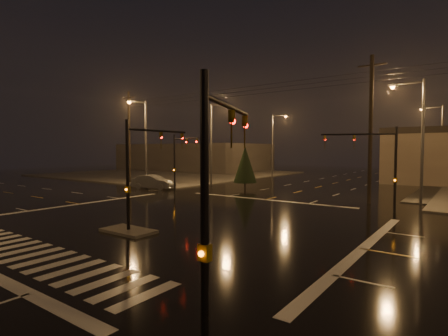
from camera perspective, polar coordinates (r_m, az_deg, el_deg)
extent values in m
plane|color=black|center=(22.33, -7.23, -8.41)|extent=(140.00, 140.00, 0.00)
cube|color=#4D4A44|center=(64.45, -8.56, -0.90)|extent=(36.00, 36.00, 0.12)
cube|color=#4D4A44|center=(19.64, -15.33, -9.85)|extent=(3.00, 1.60, 0.15)
cube|color=beige|center=(17.08, -28.81, -12.32)|extent=(15.00, 2.60, 0.01)
cube|color=beige|center=(31.17, 6.75, -5.14)|extent=(16.00, 0.50, 0.01)
cube|color=#3A3433|center=(76.55, -4.98, 1.79)|extent=(30.00, 18.00, 5.60)
cylinder|color=black|center=(19.21, -15.45, -1.31)|extent=(0.18, 0.18, 6.00)
cylinder|color=black|center=(20.67, -10.66, 5.98)|extent=(0.12, 4.50, 0.12)
imported|color=#594707|center=(22.11, -6.84, 5.68)|extent=(0.16, 0.20, 1.00)
cube|color=#594707|center=(19.28, -15.42, -3.38)|extent=(0.25, 0.18, 0.35)
cylinder|color=black|center=(26.90, 26.20, -0.31)|extent=(0.18, 0.18, 6.00)
cylinder|color=black|center=(26.55, 20.99, 5.16)|extent=(4.74, 1.82, 0.12)
imported|color=#594707|center=(26.44, 16.11, 5.14)|extent=(0.24, 0.22, 1.00)
cube|color=#594707|center=(26.95, 26.16, -1.79)|extent=(0.25, 0.18, 0.35)
cylinder|color=black|center=(36.76, -8.08, 0.78)|extent=(0.18, 0.18, 6.00)
cylinder|color=black|center=(34.52, -6.27, 4.80)|extent=(4.74, 1.82, 0.12)
imported|color=#594707|center=(32.55, -4.41, 4.83)|extent=(0.24, 0.22, 1.00)
cube|color=#594707|center=(36.79, -8.07, -0.31)|extent=(0.25, 0.18, 0.35)
cylinder|color=black|center=(7.20, -3.17, -8.27)|extent=(0.18, 0.18, 6.00)
cylinder|color=black|center=(9.05, 0.95, 9.94)|extent=(1.48, 3.80, 0.12)
imported|color=#594707|center=(10.78, 3.43, 8.55)|extent=(0.22, 0.24, 1.00)
cube|color=#594707|center=(7.37, -3.16, -13.61)|extent=(0.25, 0.18, 0.35)
cylinder|color=#38383A|center=(43.07, -2.13, 3.79)|extent=(0.24, 0.24, 10.00)
cylinder|color=#38383A|center=(42.68, -0.85, 10.26)|extent=(2.40, 0.14, 0.14)
cube|color=#38383A|center=(42.04, 0.38, 10.30)|extent=(0.70, 0.30, 0.18)
sphere|color=orange|center=(42.02, 0.38, 10.13)|extent=(0.32, 0.32, 0.32)
cylinder|color=#38383A|center=(56.56, 7.89, 3.57)|extent=(0.24, 0.24, 10.00)
cylinder|color=#38383A|center=(56.26, 9.02, 8.46)|extent=(2.40, 0.14, 0.14)
cube|color=#38383A|center=(55.78, 10.04, 8.45)|extent=(0.70, 0.30, 0.18)
sphere|color=orange|center=(55.76, 10.04, 8.32)|extent=(0.32, 0.32, 0.32)
cylinder|color=#38383A|center=(32.18, 29.67, 3.66)|extent=(0.24, 0.24, 10.00)
cylinder|color=#38383A|center=(32.78, 27.76, 12.13)|extent=(2.40, 0.14, 0.14)
cube|color=#38383A|center=(32.94, 25.82, 12.04)|extent=(0.70, 0.30, 0.18)
sphere|color=orange|center=(32.92, 25.82, 11.81)|extent=(0.32, 0.32, 0.32)
cylinder|color=#38383A|center=(52.11, 32.02, 3.20)|extent=(0.24, 0.24, 10.00)
cylinder|color=#38383A|center=(52.48, 30.85, 8.48)|extent=(2.40, 0.14, 0.14)
cube|color=#38383A|center=(52.58, 29.64, 8.44)|extent=(0.70, 0.30, 0.18)
sphere|color=orange|center=(52.57, 29.63, 8.30)|extent=(0.32, 0.32, 0.32)
cylinder|color=#38383A|center=(41.40, -12.65, 3.75)|extent=(0.24, 0.24, 10.00)
cylinder|color=#38383A|center=(40.96, -14.00, 10.48)|extent=(0.14, 2.40, 0.14)
cube|color=#38383A|center=(40.26, -15.22, 10.52)|extent=(0.30, 0.70, 0.18)
sphere|color=orange|center=(40.24, -15.21, 10.34)|extent=(0.32, 0.32, 0.32)
cylinder|color=black|center=(47.61, -15.22, 4.81)|extent=(0.32, 0.32, 12.00)
cube|color=black|center=(48.07, -15.30, 11.02)|extent=(2.20, 0.12, 0.12)
cylinder|color=black|center=(30.83, 22.81, 5.73)|extent=(0.32, 0.32, 12.00)
cube|color=black|center=(31.53, 23.01, 15.21)|extent=(2.20, 0.12, 0.12)
cylinder|color=black|center=(39.58, 3.46, -2.89)|extent=(0.18, 0.18, 0.70)
cone|color=black|center=(39.40, 3.47, 0.59)|extent=(2.63, 2.63, 4.10)
imported|color=slate|center=(39.81, -11.50, -2.26)|extent=(5.13, 2.91, 1.60)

